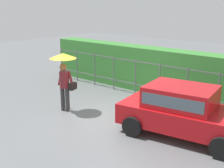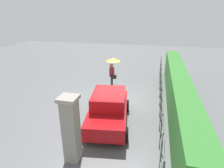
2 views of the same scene
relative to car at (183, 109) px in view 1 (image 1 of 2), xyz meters
The scene contains 5 objects.
ground_plane 2.65m from the car, behind, with size 40.00×40.00×0.00m, color slate.
car is the anchor object (origin of this frame).
pedestrian 4.33m from the car, 169.32° to the right, with size 0.93×0.93×2.07m.
fence_section 3.21m from the car, 133.54° to the left, with size 11.71×0.05×1.50m.
hedge_row 3.87m from the car, 124.90° to the left, with size 12.66×0.90×1.90m, color #387F33.
Camera 1 is at (6.19, -7.25, 3.82)m, focal length 48.13 mm.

